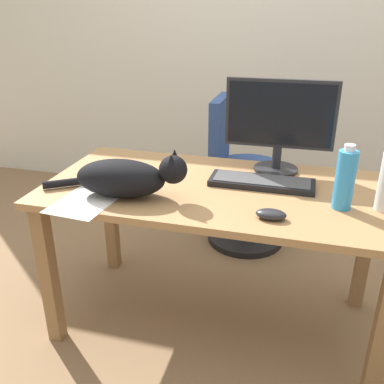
{
  "coord_description": "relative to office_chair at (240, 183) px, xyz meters",
  "views": [
    {
      "loc": [
        0.33,
        -1.62,
        1.4
      ],
      "look_at": [
        -0.05,
        -0.21,
        0.76
      ],
      "focal_mm": 39.77,
      "sensor_mm": 36.0,
      "label": 1
    }
  ],
  "objects": [
    {
      "name": "ground_plane",
      "position": [
        0.03,
        -0.81,
        -0.39
      ],
      "size": [
        8.0,
        8.0,
        0.0
      ],
      "primitive_type": "plane",
      "color": "#846647"
    },
    {
      "name": "back_wall",
      "position": [
        0.03,
        0.76,
        0.91
      ],
      "size": [
        6.0,
        0.04,
        2.6
      ],
      "primitive_type": "cube",
      "color": "beige",
      "rests_on": "ground_plane"
    },
    {
      "name": "desk",
      "position": [
        0.03,
        -0.81,
        0.21
      ],
      "size": [
        1.46,
        0.73,
        0.7
      ],
      "color": "#9E7247",
      "rests_on": "ground_plane"
    },
    {
      "name": "office_chair",
      "position": [
        0.0,
        0.0,
        0.0
      ],
      "size": [
        0.48,
        0.48,
        0.92
      ],
      "color": "black",
      "rests_on": "ground_plane"
    },
    {
      "name": "monitor",
      "position": [
        0.24,
        -0.55,
        0.54
      ],
      "size": [
        0.48,
        0.2,
        0.42
      ],
      "color": "#232328",
      "rests_on": "desk"
    },
    {
      "name": "keyboard",
      "position": [
        0.2,
        -0.74,
        0.32
      ],
      "size": [
        0.44,
        0.15,
        0.03
      ],
      "color": "black",
      "rests_on": "desk"
    },
    {
      "name": "cat",
      "position": [
        -0.3,
        -1.0,
        0.39
      ],
      "size": [
        0.61,
        0.21,
        0.2
      ],
      "color": "black",
      "rests_on": "desk"
    },
    {
      "name": "computer_mouse",
      "position": [
        0.27,
        -1.05,
        0.33
      ],
      "size": [
        0.11,
        0.06,
        0.04
      ],
      "primitive_type": "ellipsoid",
      "color": "#232328",
      "rests_on": "desk"
    },
    {
      "name": "paper_sheet",
      "position": [
        -0.44,
        -1.09,
        0.31
      ],
      "size": [
        0.23,
        0.31,
        0.0
      ],
      "primitive_type": "cube",
      "rotation": [
        0.0,
        0.0,
        -0.08
      ],
      "color": "white",
      "rests_on": "desk"
    },
    {
      "name": "water_bottle",
      "position": [
        0.52,
        -0.88,
        0.42
      ],
      "size": [
        0.07,
        0.07,
        0.25
      ],
      "color": "#2D8CD1",
      "rests_on": "desk"
    }
  ]
}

